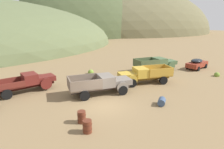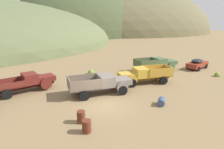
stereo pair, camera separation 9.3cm
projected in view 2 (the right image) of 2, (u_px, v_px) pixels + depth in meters
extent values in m
plane|color=olive|center=(104.00, 105.00, 16.43)|extent=(300.00, 300.00, 0.00)
ellipsoid|color=#424C2D|center=(85.00, 35.00, 101.46)|extent=(76.30, 60.08, 52.17)
ellipsoid|color=brown|center=(133.00, 32.00, 123.98)|extent=(109.37, 85.70, 53.75)
cube|color=black|center=(25.00, 86.00, 19.44)|extent=(5.89, 1.17, 0.36)
cube|color=maroon|center=(45.00, 78.00, 20.57)|extent=(1.92, 1.70, 0.55)
cube|color=#B7B2A8|center=(53.00, 77.00, 21.07)|extent=(0.13, 1.12, 0.44)
cylinder|color=maroon|center=(46.00, 84.00, 19.78)|extent=(1.21, 0.23, 1.20)
cylinder|color=maroon|center=(41.00, 79.00, 21.26)|extent=(1.21, 0.23, 1.20)
cube|color=maroon|center=(30.00, 78.00, 19.57)|extent=(1.44, 1.93, 1.05)
cube|color=black|center=(36.00, 75.00, 19.87)|extent=(0.12, 1.58, 0.59)
cube|color=maroon|center=(7.00, 87.00, 18.45)|extent=(3.04, 2.08, 0.12)
cube|color=maroon|center=(9.00, 86.00, 17.61)|extent=(2.96, 0.23, 0.55)
cube|color=maroon|center=(5.00, 81.00, 19.11)|extent=(2.96, 0.23, 0.55)
cylinder|color=black|center=(41.00, 82.00, 21.38)|extent=(0.97, 0.32, 0.96)
cylinder|color=black|center=(7.00, 94.00, 17.64)|extent=(0.97, 0.32, 0.96)
cylinder|color=black|center=(4.00, 88.00, 19.20)|extent=(0.97, 0.32, 0.96)
cube|color=#3D322D|center=(100.00, 87.00, 18.94)|extent=(6.08, 2.45, 0.36)
cube|color=slate|center=(121.00, 81.00, 19.56)|extent=(2.28, 2.23, 0.55)
cube|color=#B7B2A8|center=(128.00, 80.00, 19.87)|extent=(0.38, 1.24, 0.44)
cylinder|color=slate|center=(122.00, 88.00, 18.60)|extent=(1.21, 0.47, 1.20)
cylinder|color=slate|center=(115.00, 81.00, 20.55)|extent=(1.21, 0.47, 1.20)
cube|color=slate|center=(106.00, 80.00, 18.94)|extent=(1.86, 2.37, 1.05)
cube|color=black|center=(111.00, 78.00, 19.09)|extent=(0.48, 1.74, 0.59)
cube|color=#746354|center=(84.00, 87.00, 18.32)|extent=(3.48, 2.86, 0.12)
cube|color=#746354|center=(87.00, 85.00, 17.19)|extent=(2.97, 0.83, 0.95)
cube|color=#746354|center=(82.00, 79.00, 19.16)|extent=(2.97, 0.83, 0.95)
cube|color=#746354|center=(69.00, 84.00, 17.69)|extent=(0.63, 2.15, 0.95)
cylinder|color=black|center=(123.00, 90.00, 18.62)|extent=(1.00, 0.50, 0.96)
cylinder|color=black|center=(114.00, 84.00, 20.68)|extent=(1.00, 0.50, 0.96)
cylinder|color=black|center=(85.00, 96.00, 17.33)|extent=(1.00, 0.50, 0.96)
cylinder|color=black|center=(80.00, 88.00, 19.38)|extent=(1.00, 0.50, 0.96)
cube|color=brown|center=(145.00, 78.00, 22.23)|extent=(5.97, 2.93, 0.36)
cube|color=gold|center=(127.00, 75.00, 21.56)|extent=(2.36, 2.25, 0.55)
cube|color=#B7B2A8|center=(120.00, 76.00, 21.36)|extent=(0.47, 1.14, 0.44)
cylinder|color=gold|center=(126.00, 76.00, 22.67)|extent=(1.19, 0.57, 1.20)
cylinder|color=gold|center=(132.00, 81.00, 20.78)|extent=(1.19, 0.57, 1.20)
cube|color=gold|center=(140.00, 72.00, 21.90)|extent=(1.97, 2.33, 1.05)
cube|color=black|center=(136.00, 71.00, 21.69)|extent=(0.61, 1.59, 0.59)
cube|color=#B5882D|center=(157.00, 75.00, 22.57)|extent=(3.55, 2.96, 0.12)
cube|color=#B5882D|center=(154.00, 68.00, 23.38)|extent=(2.89, 1.12, 0.95)
cube|color=#B5882D|center=(162.00, 73.00, 21.47)|extent=(2.89, 1.12, 0.95)
cube|color=#B5882D|center=(168.00, 70.00, 22.78)|extent=(0.79, 1.97, 0.95)
cylinder|color=black|center=(132.00, 83.00, 20.81)|extent=(1.00, 0.59, 0.96)
cylinder|color=black|center=(155.00, 76.00, 23.74)|extent=(1.00, 0.59, 0.96)
cylinder|color=black|center=(163.00, 80.00, 21.75)|extent=(1.00, 0.59, 0.96)
cube|color=#232B1B|center=(156.00, 66.00, 27.75)|extent=(6.31, 2.19, 0.36)
cube|color=#47603D|center=(169.00, 62.00, 28.51)|extent=(2.28, 2.13, 0.55)
cube|color=#B7B2A8|center=(173.00, 62.00, 28.87)|extent=(0.31, 1.22, 0.44)
cylinder|color=#47603D|center=(172.00, 66.00, 27.57)|extent=(1.21, 0.41, 1.20)
cylinder|color=#47603D|center=(163.00, 63.00, 29.44)|extent=(1.21, 0.41, 1.20)
cube|color=#47603D|center=(160.00, 61.00, 27.79)|extent=(1.81, 2.30, 1.05)
cube|color=black|center=(163.00, 60.00, 27.98)|extent=(0.38, 1.72, 0.59)
cube|color=#495735|center=(146.00, 66.00, 27.04)|extent=(3.51, 2.71, 0.12)
cube|color=#495735|center=(151.00, 64.00, 25.94)|extent=(3.11, 0.70, 0.95)
cube|color=#495735|center=(142.00, 61.00, 27.84)|extent=(3.11, 0.70, 0.95)
cube|color=#495735|center=(137.00, 63.00, 26.31)|extent=(0.51, 2.13, 0.95)
cylinder|color=black|center=(162.00, 65.00, 29.57)|extent=(1.00, 0.46, 0.96)
cylinder|color=black|center=(149.00, 71.00, 26.06)|extent=(1.00, 0.46, 0.96)
cylinder|color=black|center=(141.00, 67.00, 28.04)|extent=(1.00, 0.46, 0.96)
cube|color=maroon|center=(197.00, 64.00, 28.95)|extent=(4.43, 2.26, 0.68)
ellipsoid|color=black|center=(197.00, 61.00, 28.62)|extent=(2.39, 1.79, 0.57)
ellipsoid|color=maroon|center=(203.00, 62.00, 30.16)|extent=(1.11, 1.48, 0.61)
cylinder|color=black|center=(206.00, 66.00, 29.28)|extent=(0.70, 0.29, 0.68)
cylinder|color=black|center=(195.00, 64.00, 30.50)|extent=(0.70, 0.29, 0.68)
cylinder|color=black|center=(199.00, 69.00, 27.58)|extent=(0.70, 0.29, 0.68)
cylinder|color=black|center=(188.00, 67.00, 28.80)|extent=(0.70, 0.29, 0.68)
cylinder|color=#5B2819|center=(87.00, 126.00, 12.35)|extent=(0.60, 0.60, 0.88)
torus|color=#401C11|center=(87.00, 124.00, 12.30)|extent=(0.64, 0.64, 0.03)
torus|color=#401C11|center=(87.00, 129.00, 12.39)|extent=(0.64, 0.64, 0.03)
cylinder|color=#384C6B|center=(161.00, 102.00, 16.43)|extent=(1.11, 1.04, 0.64)
cylinder|color=#5B2819|center=(81.00, 117.00, 13.56)|extent=(0.60, 0.60, 0.90)
torus|color=#401C11|center=(81.00, 115.00, 13.51)|extent=(0.64, 0.64, 0.03)
torus|color=#401C11|center=(81.00, 119.00, 13.61)|extent=(0.64, 0.64, 0.03)
ellipsoid|color=olive|center=(91.00, 72.00, 26.30)|extent=(0.82, 0.74, 0.78)
ellipsoid|color=olive|center=(91.00, 72.00, 26.21)|extent=(0.72, 0.65, 0.78)
ellipsoid|color=olive|center=(217.00, 75.00, 25.04)|extent=(0.79, 0.71, 0.69)
ellipsoid|color=olive|center=(217.00, 75.00, 24.98)|extent=(0.70, 0.63, 0.74)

